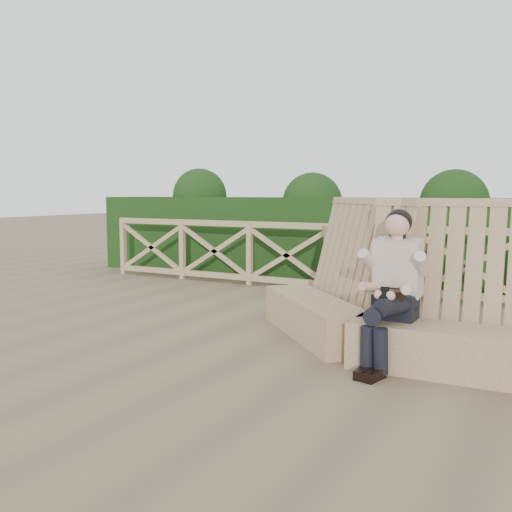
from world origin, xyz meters
The scene contains 5 objects.
ground centered at (0.00, 0.00, 0.00)m, with size 60.00×60.00×0.00m, color brown.
bench centered at (1.13, 0.50, 0.39)m, with size 3.53×1.99×1.55m.
woman centered at (1.30, 0.11, 0.76)m, with size 0.43×0.90×1.44m.
guardrail centered at (0.00, 3.50, 0.55)m, with size 10.10×0.09×1.10m.
hedge centered at (0.00, 4.70, 0.75)m, with size 12.00×1.20×1.50m, color black.
Camera 1 is at (2.70, -4.97, 1.58)m, focal length 40.00 mm.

